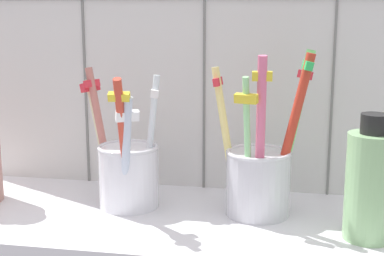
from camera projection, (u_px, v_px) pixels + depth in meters
counter_slab at (188, 225)px, 64.76cm from camera, size 64.00×22.00×2.00cm
tile_wall_back at (206, 31)px, 71.82cm from camera, size 64.00×2.20×45.00cm
toothbrush_cup_left at (127, 169)px, 67.05cm from camera, size 10.34×10.90×16.40cm
toothbrush_cup_right at (260, 173)px, 64.29cm from camera, size 11.82×7.95×18.88cm
soap_bottle at (371, 184)px, 57.26cm from camera, size 5.14×5.14×13.10cm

